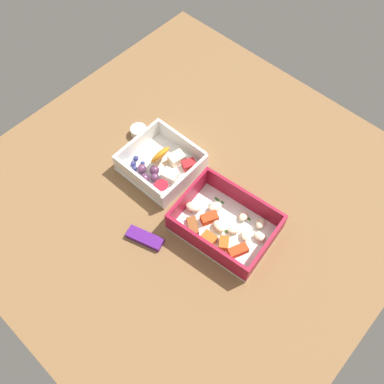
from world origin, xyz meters
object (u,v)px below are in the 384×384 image
Objects in this scene: pasta_container at (224,225)px; paper_cup_liner at (139,131)px; fruit_bowl at (162,165)px; candy_bar at (145,238)px.

paper_cup_liner is at bearing -15.99° from pasta_container.
fruit_bowl is (18.10, -1.59, -0.07)cm from pasta_container.
fruit_bowl is 4.19× the size of paper_cup_liner.
pasta_container reaches higher than candy_bar.
candy_bar is at bearing 123.30° from fruit_bowl.
pasta_container is 1.34× the size of fruit_bowl.
pasta_container is at bearing 170.28° from paper_cup_liner.
fruit_bowl is 2.06× the size of candy_bar.
candy_bar is at bearing 44.81° from pasta_container.
pasta_container is 5.61× the size of paper_cup_liner.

